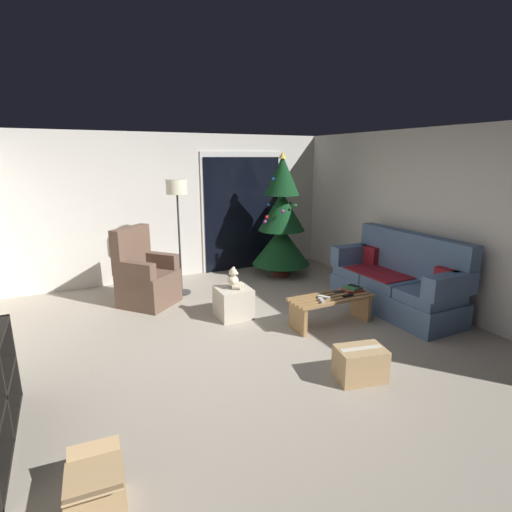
% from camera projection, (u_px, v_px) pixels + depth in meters
% --- Properties ---
extents(ground_plane, '(7.00, 7.00, 0.00)m').
position_uv_depth(ground_plane, '(251.00, 344.00, 4.53)').
color(ground_plane, '#9E9384').
extents(wall_back, '(5.72, 0.12, 2.50)m').
position_uv_depth(wall_back, '(177.00, 207.00, 6.89)').
color(wall_back, silver).
rests_on(wall_back, ground).
extents(wall_right, '(0.12, 6.00, 2.50)m').
position_uv_depth(wall_right, '(437.00, 220.00, 5.43)').
color(wall_right, silver).
rests_on(wall_right, ground).
extents(patio_door_frame, '(1.60, 0.02, 2.20)m').
position_uv_depth(patio_door_frame, '(242.00, 212.00, 7.38)').
color(patio_door_frame, silver).
rests_on(patio_door_frame, ground).
extents(patio_door_glass, '(1.50, 0.02, 2.10)m').
position_uv_depth(patio_door_glass, '(243.00, 214.00, 7.38)').
color(patio_door_glass, black).
rests_on(patio_door_glass, ground).
extents(couch, '(0.79, 1.94, 1.08)m').
position_uv_depth(couch, '(398.00, 282.00, 5.50)').
color(couch, slate).
rests_on(couch, ground).
extents(coffee_table, '(1.10, 0.40, 0.38)m').
position_uv_depth(coffee_table, '(331.00, 306.00, 5.01)').
color(coffee_table, '#9E7547').
rests_on(coffee_table, ground).
extents(remote_white, '(0.12, 0.15, 0.02)m').
position_uv_depth(remote_white, '(324.00, 297.00, 4.92)').
color(remote_white, silver).
rests_on(remote_white, coffee_table).
extents(remote_black, '(0.16, 0.05, 0.02)m').
position_uv_depth(remote_black, '(348.00, 295.00, 4.97)').
color(remote_black, black).
rests_on(remote_black, coffee_table).
extents(remote_graphite, '(0.16, 0.08, 0.02)m').
position_uv_depth(remote_graphite, '(338.00, 291.00, 5.12)').
color(remote_graphite, '#333338').
rests_on(remote_graphite, coffee_table).
extents(remote_silver, '(0.09, 0.16, 0.02)m').
position_uv_depth(remote_silver, '(321.00, 300.00, 4.82)').
color(remote_silver, '#ADADB2').
rests_on(remote_silver, coffee_table).
extents(book_stack, '(0.27, 0.23, 0.06)m').
position_uv_depth(book_stack, '(353.00, 289.00, 5.18)').
color(book_stack, '#A32D28').
rests_on(book_stack, coffee_table).
extents(cell_phone, '(0.12, 0.16, 0.01)m').
position_uv_depth(cell_phone, '(354.00, 286.00, 5.18)').
color(cell_phone, black).
rests_on(cell_phone, book_stack).
extents(christmas_tree, '(1.04, 1.04, 2.19)m').
position_uv_depth(christmas_tree, '(281.00, 223.00, 6.93)').
color(christmas_tree, '#4C1E19').
rests_on(christmas_tree, ground).
extents(armchair, '(0.97, 0.97, 1.13)m').
position_uv_depth(armchair, '(145.00, 278.00, 5.69)').
color(armchair, brown).
rests_on(armchair, ground).
extents(floor_lamp, '(0.32, 0.32, 1.78)m').
position_uv_depth(floor_lamp, '(177.00, 198.00, 5.86)').
color(floor_lamp, '#2D2D30').
rests_on(floor_lamp, ground).
extents(ottoman, '(0.44, 0.44, 0.41)m').
position_uv_depth(ottoman, '(233.00, 302.00, 5.27)').
color(ottoman, beige).
rests_on(ottoman, ground).
extents(teddy_bear_cream, '(0.22, 0.21, 0.29)m').
position_uv_depth(teddy_bear_cream, '(234.00, 279.00, 5.19)').
color(teddy_bear_cream, beige).
rests_on(teddy_bear_cream, ottoman).
extents(cardboard_box_taped_mid_floor, '(0.52, 0.40, 0.33)m').
position_uv_depth(cardboard_box_taped_mid_floor, '(360.00, 364.00, 3.78)').
color(cardboard_box_taped_mid_floor, tan).
rests_on(cardboard_box_taped_mid_floor, ground).
extents(cardboard_box_open_near_shelf, '(0.36, 0.50, 0.33)m').
position_uv_depth(cardboard_box_open_near_shelf, '(96.00, 492.00, 2.36)').
color(cardboard_box_open_near_shelf, tan).
rests_on(cardboard_box_open_near_shelf, ground).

